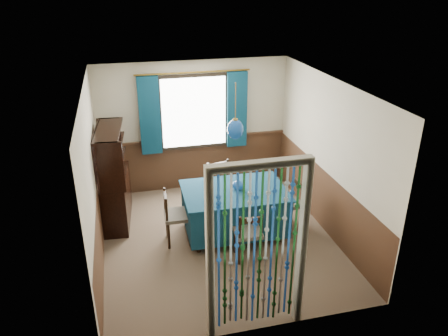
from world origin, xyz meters
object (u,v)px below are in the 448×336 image
object	(u,v)px
chair_near	(248,234)
pendant_lamp	(235,129)
bowl_shelf	(114,162)
chair_far	(222,188)
chair_left	(176,216)
vase_table	(238,184)
sideboard	(114,190)
chair_right	(290,203)
dining_table	(234,208)
vase_sideboard	(115,163)

from	to	relation	value
chair_near	pendant_lamp	xyz separation A→B (m)	(-0.02, 0.73, 1.37)
chair_near	bowl_shelf	distance (m)	2.43
chair_near	chair_far	world-z (taller)	chair_far
pendant_lamp	chair_left	bearing A→B (deg)	-178.58
vase_table	pendant_lamp	bearing A→B (deg)	-156.03
sideboard	bowl_shelf	size ratio (longest dim) A/B	7.55
chair_far	chair_right	distance (m)	1.22
chair_right	vase_table	distance (m)	0.97
chair_near	vase_table	bearing A→B (deg)	89.95
chair_near	sideboard	world-z (taller)	sideboard
dining_table	pendant_lamp	world-z (taller)	pendant_lamp
sideboard	vase_sideboard	bearing A→B (deg)	85.16
pendant_lamp	bowl_shelf	distance (m)	2.04
chair_near	vase_sideboard	size ratio (longest dim) A/B	4.52
dining_table	bowl_shelf	distance (m)	2.06
chair_right	pendant_lamp	world-z (taller)	pendant_lamp
chair_right	chair_far	bearing A→B (deg)	44.22
dining_table	chair_near	distance (m)	0.73
chair_far	sideboard	size ratio (longest dim) A/B	0.57
vase_table	chair_left	bearing A→B (deg)	-177.11
dining_table	pendant_lamp	xyz separation A→B (m)	(-0.00, -0.00, 1.35)
vase_table	vase_sideboard	size ratio (longest dim) A/B	0.98
vase_table	vase_sideboard	distance (m)	2.22
pendant_lamp	bowl_shelf	world-z (taller)	pendant_lamp
dining_table	vase_table	bearing A→B (deg)	25.33
chair_far	dining_table	bearing A→B (deg)	80.39
vase_table	vase_sideboard	bearing A→B (deg)	147.14
chair_far	vase_table	xyz separation A→B (m)	(0.10, -0.66, 0.38)
vase_sideboard	chair_left	bearing A→B (deg)	-55.78
bowl_shelf	vase_sideboard	size ratio (longest dim) A/B	1.23
chair_near	vase_table	world-z (taller)	vase_table
dining_table	chair_right	world-z (taller)	chair_right
chair_right	vase_sideboard	size ratio (longest dim) A/B	4.84
sideboard	pendant_lamp	size ratio (longest dim) A/B	1.94
chair_left	bowl_shelf	world-z (taller)	bowl_shelf
vase_table	chair_right	bearing A→B (deg)	-4.59
chair_near	chair_left	world-z (taller)	chair_left
bowl_shelf	vase_sideboard	distance (m)	0.57
sideboard	dining_table	bearing A→B (deg)	-20.40
chair_far	pendant_lamp	bearing A→B (deg)	80.39
chair_far	chair_near	bearing A→B (deg)	79.45
chair_near	vase_sideboard	distance (m)	2.72
bowl_shelf	dining_table	bearing A→B (deg)	-21.72
chair_left	vase_table	bearing A→B (deg)	95.76
bowl_shelf	pendant_lamp	bearing A→B (deg)	-21.72
dining_table	vase_sideboard	xyz separation A→B (m)	(-1.80, 1.23, 0.46)
chair_near	chair_left	bearing A→B (deg)	147.23
pendant_lamp	vase_sideboard	world-z (taller)	pendant_lamp
dining_table	bowl_shelf	world-z (taller)	bowl_shelf
chair_far	vase_sideboard	xyz separation A→B (m)	(-1.76, 0.54, 0.42)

